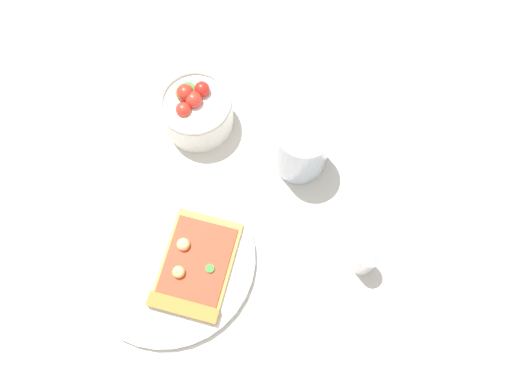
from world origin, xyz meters
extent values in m
plane|color=beige|center=(0.00, 0.00, 0.00)|extent=(2.40, 2.40, 0.00)
cylinder|color=white|center=(0.01, -0.03, 0.01)|extent=(0.25, 0.25, 0.01)
cube|color=gold|center=(-0.03, -0.03, 0.02)|extent=(0.10, 0.14, 0.01)
cube|color=#B77A33|center=(-0.04, 0.03, 0.02)|extent=(0.10, 0.02, 0.02)
cube|color=red|center=(-0.03, -0.03, 0.02)|extent=(0.09, 0.12, 0.00)
sphere|color=#EAD172|center=(-0.02, -0.01, 0.03)|extent=(0.02, 0.02, 0.02)
sphere|color=#F2D87F|center=(-0.01, -0.05, 0.03)|extent=(0.02, 0.02, 0.02)
cylinder|color=#388433|center=(-0.06, -0.03, 0.03)|extent=(0.01, 0.01, 0.00)
cylinder|color=white|center=(0.03, -0.25, 0.03)|extent=(0.11, 0.11, 0.06)
torus|color=white|center=(0.03, -0.25, 0.06)|extent=(0.11, 0.11, 0.01)
sphere|color=red|center=(0.05, -0.26, 0.07)|extent=(0.03, 0.03, 0.03)
sphere|color=red|center=(0.03, -0.27, 0.07)|extent=(0.02, 0.02, 0.02)
sphere|color=red|center=(0.03, -0.25, 0.07)|extent=(0.02, 0.02, 0.02)
sphere|color=red|center=(0.05, -0.23, 0.06)|extent=(0.02, 0.02, 0.02)
cylinder|color=#388433|center=(0.05, -0.26, 0.06)|extent=(0.03, 0.03, 0.01)
cylinder|color=silver|center=(-0.13, -0.23, 0.05)|extent=(0.08, 0.08, 0.10)
cylinder|color=black|center=(-0.13, -0.23, 0.04)|extent=(0.07, 0.07, 0.08)
cube|color=white|center=(-0.12, -0.23, 0.08)|extent=(0.03, 0.03, 0.02)
cube|color=white|center=(-0.12, -0.22, 0.08)|extent=(0.03, 0.03, 0.02)
cylinder|color=silver|center=(-0.26, -0.10, 0.03)|extent=(0.03, 0.03, 0.06)
cone|color=silver|center=(-0.26, -0.10, 0.07)|extent=(0.03, 0.03, 0.01)
camera|label=1|loc=(-0.15, 0.07, 0.70)|focal=34.86mm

